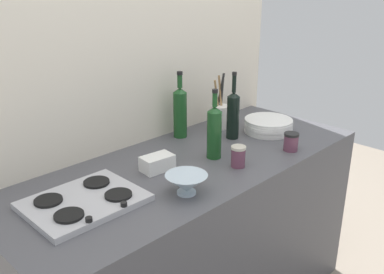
# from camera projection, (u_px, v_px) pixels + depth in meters

# --- Properties ---
(counter_block) EXTENTS (1.80, 0.70, 0.90)m
(counter_block) POSITION_uv_depth(u_px,v_px,m) (192.00, 245.00, 2.11)
(counter_block) COLOR #4C4C51
(counter_block) RESTS_ON ground
(backsplash_panel) EXTENTS (1.90, 0.06, 2.54)m
(backsplash_panel) POSITION_uv_depth(u_px,v_px,m) (136.00, 69.00, 2.07)
(backsplash_panel) COLOR beige
(backsplash_panel) RESTS_ON ground
(stovetop_hob) EXTENTS (0.41, 0.32, 0.04)m
(stovetop_hob) POSITION_uv_depth(u_px,v_px,m) (84.00, 201.00, 1.58)
(stovetop_hob) COLOR #B2B2B7
(stovetop_hob) RESTS_ON counter_block
(plate_stack) EXTENTS (0.26, 0.26, 0.07)m
(plate_stack) POSITION_uv_depth(u_px,v_px,m) (268.00, 126.00, 2.30)
(plate_stack) COLOR white
(plate_stack) RESTS_ON counter_block
(wine_bottle_leftmost) EXTENTS (0.07, 0.07, 0.33)m
(wine_bottle_leftmost) POSITION_uv_depth(u_px,v_px,m) (214.00, 131.00, 1.95)
(wine_bottle_leftmost) COLOR #19471E
(wine_bottle_leftmost) RESTS_ON counter_block
(wine_bottle_mid_left) EXTENTS (0.07, 0.07, 0.35)m
(wine_bottle_mid_left) POSITION_uv_depth(u_px,v_px,m) (180.00, 111.00, 2.20)
(wine_bottle_mid_left) COLOR #19471E
(wine_bottle_mid_left) RESTS_ON counter_block
(wine_bottle_mid_right) EXTENTS (0.06, 0.06, 0.35)m
(wine_bottle_mid_right) POSITION_uv_depth(u_px,v_px,m) (233.00, 114.00, 2.19)
(wine_bottle_mid_right) COLOR black
(wine_bottle_mid_right) RESTS_ON counter_block
(mixing_bowl) EXTENTS (0.17, 0.17, 0.08)m
(mixing_bowl) POSITION_uv_depth(u_px,v_px,m) (186.00, 183.00, 1.65)
(mixing_bowl) COLOR silver
(mixing_bowl) RESTS_ON counter_block
(butter_dish) EXTENTS (0.15, 0.10, 0.07)m
(butter_dish) POSITION_uv_depth(u_px,v_px,m) (157.00, 163.00, 1.85)
(butter_dish) COLOR white
(butter_dish) RESTS_ON counter_block
(utensil_crock) EXTENTS (0.10, 0.10, 0.30)m
(utensil_crock) POSITION_uv_depth(u_px,v_px,m) (220.00, 115.00, 2.36)
(utensil_crock) COLOR silver
(utensil_crock) RESTS_ON counter_block
(condiment_jar_front) EXTENTS (0.07, 0.07, 0.10)m
(condiment_jar_front) POSITION_uv_depth(u_px,v_px,m) (238.00, 156.00, 1.88)
(condiment_jar_front) COLOR #66384C
(condiment_jar_front) RESTS_ON counter_block
(condiment_jar_rear) EXTENTS (0.07, 0.07, 0.09)m
(condiment_jar_rear) POSITION_uv_depth(u_px,v_px,m) (291.00, 142.00, 2.06)
(condiment_jar_rear) COLOR #66384C
(condiment_jar_rear) RESTS_ON counter_block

